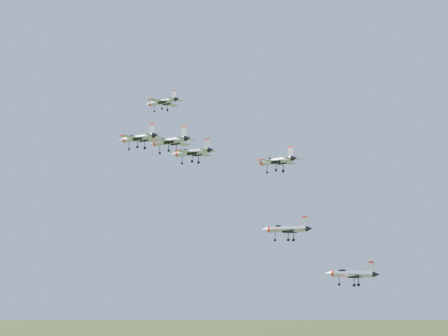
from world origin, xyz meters
The scene contains 7 objects.
jet_lead centered at (-15.59, 7.81, 147.36)m, with size 11.15×9.14×2.99m.
jet_left_high centered at (-4.19, -2.15, 135.01)m, with size 12.87×10.64×3.44m.
jet_right_high centered at (4.61, -20.57, 132.09)m, with size 10.46×8.61×2.80m.
jet_left_low centered at (15.14, 10.80, 130.49)m, with size 12.26×10.34×3.30m.
jet_right_low centered at (11.77, -13.52, 129.60)m, with size 10.45×8.57×2.80m.
jet_trail centered at (24.03, -0.01, 115.34)m, with size 11.19×9.19×3.00m.
jet_extra centered at (31.61, 11.75, 106.78)m, with size 11.64×9.58×3.12m.
Camera 1 is at (85.84, -102.26, 111.40)m, focal length 50.00 mm.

